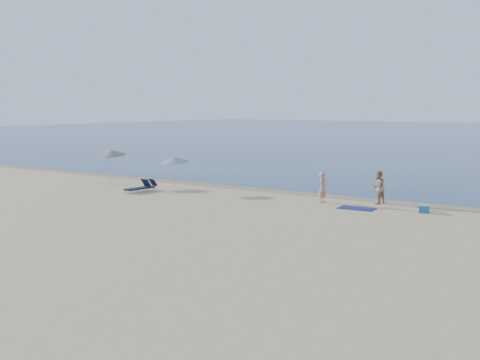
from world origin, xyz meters
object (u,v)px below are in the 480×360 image
object	(u,v)px
person_left	(323,187)
umbrella_near	(175,160)
person_right	(378,187)
blue_cooler	(424,209)

from	to	relation	value
person_left	umbrella_near	size ratio (longest dim) A/B	0.75
person_left	umbrella_near	distance (m)	9.66
person_left	person_right	distance (m)	2.89
umbrella_near	person_left	bearing A→B (deg)	-3.91
blue_cooler	umbrella_near	xyz separation A→B (m)	(-15.01, -0.92, 1.74)
person_left	person_right	size ratio (longest dim) A/B	0.93
person_left	person_right	xyz separation A→B (m)	(2.57, 1.31, 0.06)
person_left	blue_cooler	size ratio (longest dim) A/B	3.45
person_right	blue_cooler	size ratio (longest dim) A/B	3.69
blue_cooler	umbrella_near	world-z (taller)	umbrella_near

